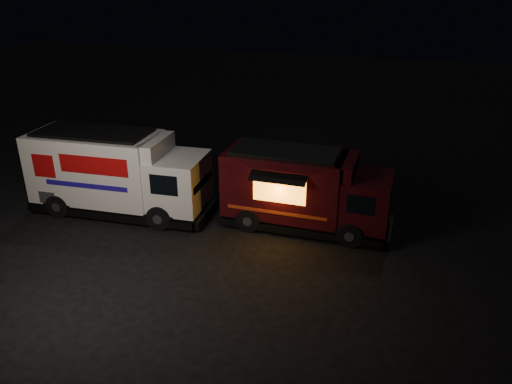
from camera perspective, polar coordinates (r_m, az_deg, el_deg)
name	(u,v)px	position (r m, az deg, el deg)	size (l,w,h in m)	color
ground	(194,249)	(15.60, -7.09, -6.48)	(80.00, 80.00, 0.00)	black
white_truck	(120,173)	(17.90, -15.29, 2.11)	(6.41, 2.19, 2.91)	silver
red_truck	(307,190)	(16.34, 5.83, 0.23)	(5.65, 2.08, 2.63)	#35090E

